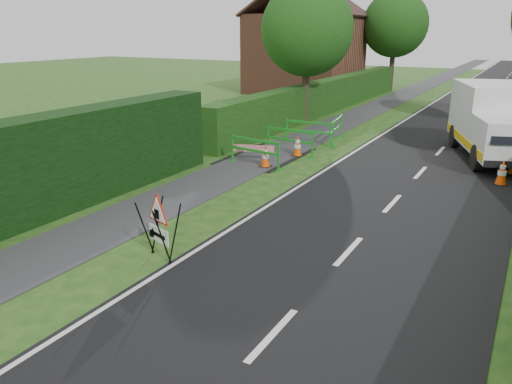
% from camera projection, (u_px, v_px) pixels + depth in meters
% --- Properties ---
extents(ground, '(120.00, 120.00, 0.00)m').
position_uv_depth(ground, '(107.00, 323.00, 8.07)').
color(ground, '#194313').
rests_on(ground, ground).
extents(road_surface, '(6.00, 90.00, 0.02)m').
position_uv_depth(road_surface, '(492.00, 95.00, 35.86)').
color(road_surface, black).
rests_on(road_surface, ground).
extents(footpath, '(2.00, 90.00, 0.02)m').
position_uv_depth(footpath, '(414.00, 90.00, 38.43)').
color(footpath, '#2D2D30').
rests_on(footpath, ground).
extents(hedge_west_far, '(1.00, 24.00, 1.80)m').
position_uv_depth(hedge_west_far, '(327.00, 112.00, 28.61)').
color(hedge_west_far, '#14380F').
rests_on(hedge_west_far, ground).
extents(house_west, '(7.50, 7.40, 7.88)m').
position_uv_depth(house_west, '(305.00, 52.00, 36.66)').
color(house_west, brown).
rests_on(house_west, ground).
extents(tree_nw, '(4.40, 4.40, 6.70)m').
position_uv_depth(tree_nw, '(307.00, 30.00, 23.71)').
color(tree_nw, '#2D2116').
rests_on(tree_nw, ground).
extents(tree_fw, '(4.80, 4.80, 7.24)m').
position_uv_depth(tree_fw, '(395.00, 24.00, 36.84)').
color(tree_fw, '#2D2116').
rests_on(tree_fw, ground).
extents(triangle_sign, '(1.04, 1.04, 1.21)m').
position_uv_depth(triangle_sign, '(157.00, 221.00, 10.06)').
color(triangle_sign, black).
rests_on(triangle_sign, ground).
extents(works_van, '(4.02, 6.11, 2.61)m').
position_uv_depth(works_van, '(496.00, 120.00, 17.95)').
color(works_van, silver).
rests_on(works_van, ground).
extents(traffic_cone_0, '(0.38, 0.38, 0.79)m').
position_uv_depth(traffic_cone_0, '(502.00, 173.00, 15.06)').
color(traffic_cone_0, black).
rests_on(traffic_cone_0, ground).
extents(traffic_cone_3, '(0.38, 0.38, 0.79)m').
position_uv_depth(traffic_cone_3, '(265.00, 156.00, 17.02)').
color(traffic_cone_3, black).
rests_on(traffic_cone_3, ground).
extents(traffic_cone_4, '(0.38, 0.38, 0.79)m').
position_uv_depth(traffic_cone_4, '(298.00, 146.00, 18.48)').
color(traffic_cone_4, black).
rests_on(traffic_cone_4, ground).
extents(ped_barrier_0, '(2.09, 0.64, 1.00)m').
position_uv_depth(ped_barrier_0, '(255.00, 148.00, 17.05)').
color(ped_barrier_0, '#17801D').
rests_on(ped_barrier_0, ground).
extents(ped_barrier_1, '(2.09, 0.64, 1.00)m').
position_uv_depth(ped_barrier_1, '(290.00, 138.00, 18.68)').
color(ped_barrier_1, '#17801D').
rests_on(ped_barrier_1, ground).
extents(ped_barrier_2, '(2.08, 0.45, 1.00)m').
position_uv_depth(ped_barrier_2, '(310.00, 129.00, 20.26)').
color(ped_barrier_2, '#17801D').
rests_on(ped_barrier_2, ground).
extents(ped_barrier_3, '(0.62, 2.09, 1.00)m').
position_uv_depth(ped_barrier_3, '(336.00, 127.00, 20.77)').
color(ped_barrier_3, '#17801D').
rests_on(ped_barrier_3, ground).
extents(redwhite_plank, '(1.43, 0.51, 0.25)m').
position_uv_depth(redwhite_plank, '(254.00, 161.00, 17.98)').
color(redwhite_plank, red).
rests_on(redwhite_plank, ground).
extents(hatchback_car, '(1.53, 3.32, 1.10)m').
position_uv_depth(hatchback_car, '(482.00, 104.00, 27.64)').
color(hatchback_car, white).
rests_on(hatchback_car, ground).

